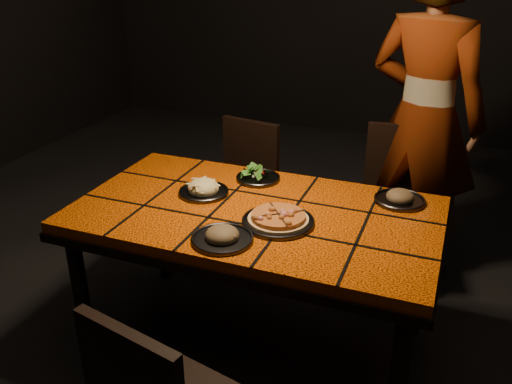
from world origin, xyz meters
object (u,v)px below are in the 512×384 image
(chair_far_right, at_px, (399,195))
(plate_pizza, at_px, (278,220))
(diner, at_px, (424,119))
(plate_pasta, at_px, (204,190))
(dining_table, at_px, (255,225))
(chair_far_left, at_px, (243,182))

(chair_far_right, bearing_deg, plate_pizza, -120.65)
(chair_far_right, height_order, diner, diner)
(plate_pasta, bearing_deg, diner, 47.86)
(dining_table, bearing_deg, chair_far_left, 116.53)
(chair_far_left, bearing_deg, plate_pizza, -48.61)
(plate_pizza, xyz_separation_m, plate_pasta, (-0.43, 0.15, 0.00))
(dining_table, height_order, chair_far_right, chair_far_right)
(chair_far_left, xyz_separation_m, diner, (1.00, 0.23, 0.44))
(dining_table, distance_m, chair_far_left, 0.92)
(chair_far_right, bearing_deg, dining_table, -129.66)
(dining_table, distance_m, diner, 1.23)
(plate_pizza, bearing_deg, dining_table, 146.98)
(dining_table, relative_size, chair_far_right, 1.78)
(plate_pizza, height_order, plate_pasta, plate_pasta)
(diner, relative_size, plate_pizza, 5.19)
(chair_far_left, relative_size, plate_pizza, 2.37)
(plate_pizza, bearing_deg, chair_far_right, 68.38)
(chair_far_right, height_order, plate_pizza, chair_far_right)
(chair_far_left, bearing_deg, chair_far_right, 15.32)
(chair_far_right, height_order, plate_pasta, chair_far_right)
(diner, distance_m, plate_pizza, 1.23)
(chair_far_left, bearing_deg, dining_table, -53.19)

